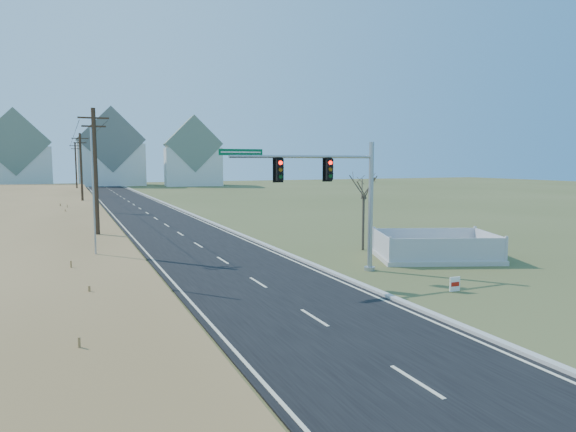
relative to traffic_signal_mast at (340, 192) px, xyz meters
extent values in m
plane|color=#4B5026|center=(-4.65, -4.44, -4.21)|extent=(260.00, 260.00, 0.00)
cube|color=black|center=(-4.65, 45.56, -4.18)|extent=(8.00, 180.00, 0.06)
cube|color=#B2AFA8|center=(-0.50, 45.56, -4.12)|extent=(0.30, 180.00, 0.18)
cylinder|color=#422D1E|center=(-11.15, 10.56, 0.29)|extent=(0.26, 0.26, 9.00)
cube|color=#422D1E|center=(-11.15, 10.56, 4.19)|extent=(1.80, 0.10, 0.10)
cube|color=#422D1E|center=(-11.15, 10.56, 3.69)|extent=(1.40, 0.10, 0.10)
cylinder|color=#422D1E|center=(-11.15, 40.56, 0.29)|extent=(0.26, 0.26, 9.00)
cube|color=#422D1E|center=(-11.15, 40.56, 4.19)|extent=(1.80, 0.10, 0.10)
cube|color=#422D1E|center=(-11.15, 40.56, 3.69)|extent=(1.40, 0.10, 0.10)
cylinder|color=#422D1E|center=(-11.15, 70.56, 0.29)|extent=(0.26, 0.26, 9.00)
cube|color=#422D1E|center=(-11.15, 70.56, 4.19)|extent=(1.80, 0.10, 0.10)
cube|color=#422D1E|center=(-11.15, 70.56, 3.69)|extent=(1.40, 0.10, 0.10)
cube|color=silver|center=(-22.65, 103.56, 0.29)|extent=(14.66, 10.95, 9.00)
cube|color=slate|center=(-22.65, 103.56, 5.69)|extent=(14.93, 11.17, 14.26)
cube|color=silver|center=(-2.65, 107.56, 0.79)|extent=(15.00, 10.00, 10.00)
cube|color=slate|center=(-2.65, 107.56, 6.69)|extent=(15.27, 10.20, 15.27)
cube|color=silver|center=(15.35, 99.56, 0.29)|extent=(13.87, 10.31, 9.00)
cube|color=slate|center=(15.35, 99.56, 5.69)|extent=(14.12, 10.51, 13.24)
cylinder|color=#9EA0A5|center=(1.85, 0.03, -4.12)|extent=(0.58, 0.58, 0.19)
cylinder|color=#9EA0A5|center=(1.85, 0.03, -0.82)|extent=(0.25, 0.25, 6.79)
cylinder|color=#9EA0A5|center=(-2.04, -0.03, 1.81)|extent=(7.77, 0.28, 0.16)
cube|color=black|center=(-0.68, -0.01, 1.18)|extent=(0.34, 0.29, 1.05)
cube|color=black|center=(-3.39, -0.05, 1.18)|extent=(0.34, 0.29, 1.05)
cube|color=#05572E|center=(-5.33, -0.08, 2.00)|extent=(2.14, 0.07, 0.29)
cube|color=#B7B5AD|center=(7.21, 1.26, -4.08)|extent=(8.02, 6.78, 0.26)
cube|color=#ACACB1|center=(6.43, -0.76, -3.30)|extent=(6.10, 2.42, 1.30)
cube|color=#ACACB1|center=(8.00, 3.29, -3.30)|extent=(6.10, 2.42, 1.30)
cube|color=#ACACB1|center=(4.18, 2.43, -3.30)|extent=(1.64, 4.08, 1.30)
cube|color=#ACACB1|center=(10.25, 0.09, -3.30)|extent=(1.64, 4.08, 1.30)
cube|color=white|center=(2.87, -5.35, -3.86)|extent=(0.53, 0.08, 0.65)
cube|color=#B4150C|center=(2.87, -5.38, -3.86)|extent=(0.42, 0.04, 0.19)
cylinder|color=#B7B5AD|center=(-11.65, 3.34, -4.14)|extent=(0.33, 0.33, 0.15)
cylinder|color=#9EA0A5|center=(-11.65, 3.34, -0.52)|extent=(0.09, 0.09, 7.39)
cylinder|color=#4C3F33|center=(4.86, 5.59, -2.45)|extent=(0.16, 0.16, 3.52)
camera|label=1|loc=(-12.85, -22.91, 1.57)|focal=32.00mm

